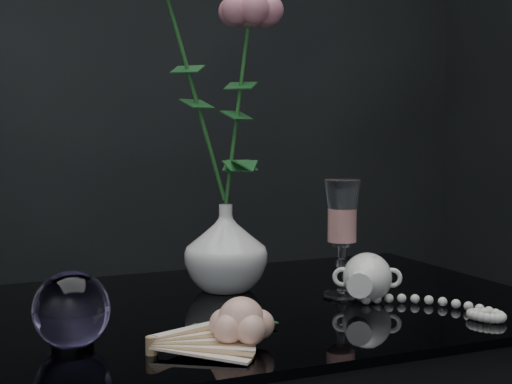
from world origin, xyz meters
name	(u,v)px	position (x,y,z in m)	size (l,w,h in m)	color
vase	(226,248)	(0.10, 0.15, 0.83)	(0.13, 0.13, 0.14)	white
wine_glass	(342,239)	(0.24, 0.04, 0.85)	(0.05, 0.05, 0.18)	white
paperweight	(71,309)	(-0.19, -0.06, 0.81)	(0.09, 0.09, 0.09)	#9A82D4
paper_fan	(152,344)	(-0.11, -0.13, 0.77)	(0.24, 0.19, 0.02)	#EEE9BE
loose_rose	(241,321)	(0.00, -0.14, 0.79)	(0.13, 0.17, 0.06)	#DCA28E
pearl_jar	(367,275)	(0.26, 0.00, 0.80)	(0.25, 0.26, 0.08)	white
roses	(213,72)	(0.08, 0.16, 1.10)	(0.23, 0.11, 0.42)	#FDB6A2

